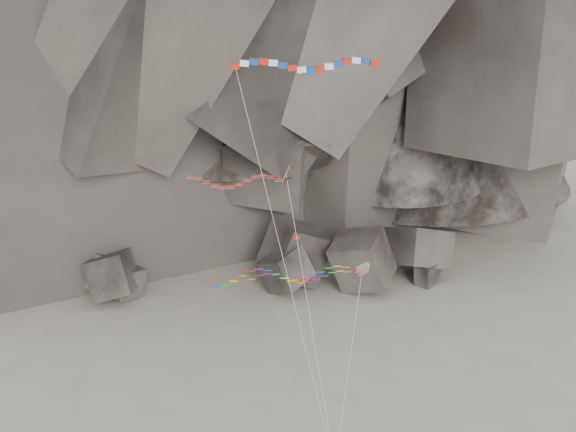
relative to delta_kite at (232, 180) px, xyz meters
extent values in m
cube|color=#47423F|center=(19.89, 30.05, -20.76)|extent=(10.07, 8.72, 9.30)
cube|color=#47423F|center=(28.91, 34.11, -21.57)|extent=(9.71, 10.11, 8.40)
cube|color=#47423F|center=(11.91, 34.86, -20.65)|extent=(9.83, 8.13, 9.29)
cube|color=#47423F|center=(-11.94, 33.46, -21.55)|extent=(6.95, 7.36, 7.19)
cube|color=#47423F|center=(-10.61, 34.76, -22.31)|extent=(6.01, 5.85, 4.17)
cube|color=#47423F|center=(-13.07, 35.92, -21.81)|extent=(5.14, 5.26, 6.24)
cube|color=#47423F|center=(10.02, 31.63, -21.91)|extent=(7.84, 7.28, 6.93)
cube|color=#47423F|center=(29.41, 31.09, -22.67)|extent=(4.14, 3.88, 3.29)
cube|color=#47423F|center=(11.54, 34.69, -22.48)|extent=(4.49, 4.94, 3.79)
cylinder|color=silver|center=(5.62, -3.42, -11.10)|extent=(2.98, 5.72, 23.01)
cube|color=red|center=(0.50, 0.75, 8.61)|extent=(0.72, 0.51, 0.45)
cube|color=white|center=(1.20, 0.66, 8.80)|extent=(0.75, 0.52, 0.50)
cube|color=#0D3996|center=(1.91, 0.53, 8.92)|extent=(0.77, 0.52, 0.54)
cube|color=red|center=(2.61, 0.38, 8.94)|extent=(0.77, 0.52, 0.54)
cube|color=white|center=(3.32, 0.22, 8.84)|extent=(0.76, 0.52, 0.51)
cube|color=#0D3996|center=(4.02, 0.09, 8.66)|extent=(0.73, 0.51, 0.47)
cube|color=red|center=(4.73, -0.01, 8.47)|extent=(0.74, 0.52, 0.49)
cube|color=white|center=(5.43, -0.07, 8.33)|extent=(0.77, 0.52, 0.53)
cube|color=#0D3996|center=(6.14, -0.08, 8.28)|extent=(0.77, 0.52, 0.54)
cube|color=red|center=(6.84, -0.06, 8.36)|extent=(0.76, 0.52, 0.52)
cube|color=white|center=(7.55, -0.03, 8.52)|extent=(0.73, 0.51, 0.48)
cube|color=#0D3996|center=(8.25, -0.01, 8.72)|extent=(0.74, 0.51, 0.48)
cube|color=red|center=(8.95, -0.03, 8.88)|extent=(0.76, 0.52, 0.53)
cube|color=white|center=(9.66, -0.09, 8.94)|extent=(0.77, 0.52, 0.54)
cube|color=#0D3996|center=(10.36, -0.20, 8.90)|extent=(0.77, 0.52, 0.53)
cube|color=red|center=(11.07, -0.34, 8.75)|extent=(0.74, 0.51, 0.49)
cylinder|color=silver|center=(3.80, -2.85, -6.99)|extent=(6.63, 6.86, 31.22)
cube|color=yellow|center=(11.04, 0.93, -8.50)|extent=(1.36, 1.08, 0.78)
cube|color=#0CB219|center=(11.04, 0.74, -8.80)|extent=(1.13, 0.85, 0.53)
cylinder|color=silver|center=(9.07, -2.67, -15.55)|extent=(3.99, 7.22, 14.11)
cube|color=red|center=(6.00, 4.29, -6.62)|extent=(0.55, 0.04, 0.35)
cube|color=#0D3996|center=(5.82, 4.30, -6.62)|extent=(0.20, 0.05, 0.36)
cylinder|color=silver|center=(6.54, -0.98, -14.61)|extent=(1.12, 10.57, 15.99)
camera|label=1|loc=(-5.75, -53.89, 14.24)|focal=45.00mm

